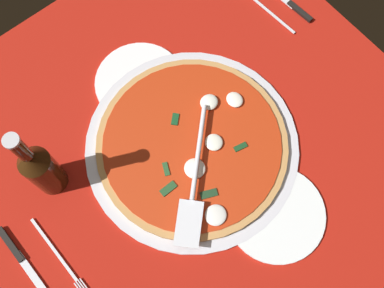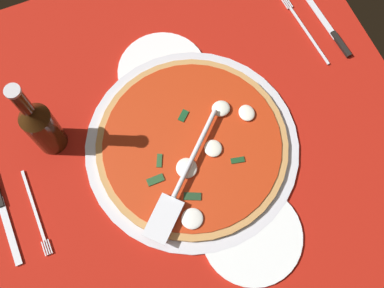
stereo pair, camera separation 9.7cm
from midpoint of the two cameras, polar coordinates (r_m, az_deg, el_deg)
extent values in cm
cube|color=#A4180E|center=(99.76, -3.07, 0.08)|extent=(96.01, 96.01, 0.80)
cube|color=silver|center=(118.25, -22.29, 11.19)|extent=(9.60, 9.60, 0.10)
cube|color=silver|center=(112.76, -23.78, 5.20)|extent=(9.60, 9.60, 0.10)
cube|color=silver|center=(113.28, -15.92, 11.07)|extent=(9.60, 9.60, 0.10)
cube|color=silver|center=(116.99, -8.05, 16.53)|extent=(9.60, 9.60, 0.10)
cube|color=silver|center=(107.53, -17.24, 4.82)|extent=(9.60, 9.60, 0.10)
cube|color=silver|center=(109.77, -9.06, 10.80)|extent=(9.60, 9.60, 0.10)
cube|color=silver|center=(115.20, -1.13, 16.17)|extent=(9.60, 9.60, 0.10)
cube|color=silver|center=(103.25, -18.66, -2.05)|extent=(9.60, 9.60, 0.10)
cube|color=silver|center=(103.82, -10.15, 4.33)|extent=(9.60, 9.60, 0.10)
cube|color=silver|center=(107.86, -1.86, 10.35)|extent=(9.60, 9.60, 0.10)
cube|color=silver|center=(115.00, 5.87, 15.59)|extent=(9.60, 9.60, 0.10)
cube|color=silver|center=(100.64, -20.20, -9.38)|extent=(9.60, 9.60, 0.10)
cube|color=silver|center=(99.39, -11.33, -2.81)|extent=(9.60, 9.60, 0.10)
cube|color=silver|center=(101.80, -2.66, 3.74)|extent=(9.60, 9.60, 0.10)
cube|color=silver|center=(107.65, 5.44, 9.72)|extent=(9.60, 9.60, 0.10)
cube|color=silver|center=(116.40, 12.76, 14.79)|extent=(9.60, 9.60, 0.10)
cube|color=silver|center=(96.67, -12.62, -10.49)|extent=(9.60, 9.60, 0.10)
cube|color=silver|center=(97.28, -3.53, -3.58)|extent=(9.60, 9.60, 0.10)
cube|color=silver|center=(101.58, 4.98, 3.08)|extent=(9.60, 9.60, 0.10)
cube|color=silver|center=(109.14, 12.64, 8.95)|extent=(9.60, 9.60, 0.10)
cube|color=silver|center=(94.50, -4.49, -11.47)|extent=(9.60, 9.60, 0.10)
cube|color=silver|center=(97.04, 4.47, -4.29)|extent=(9.60, 9.60, 0.10)
cube|color=silver|center=(103.15, 12.51, 2.37)|extent=(9.60, 9.60, 0.10)
cube|color=silver|center=(112.26, 19.50, 8.09)|extent=(9.60, 9.60, 0.10)
cube|color=silver|center=(94.26, 3.90, -12.24)|extent=(9.60, 9.60, 0.10)
cube|color=silver|center=(98.69, 12.36, -4.92)|extent=(9.60, 9.60, 0.10)
cube|color=silver|center=(106.45, 19.68, 1.65)|extent=(9.60, 9.60, 0.10)
cube|color=silver|center=(95.96, 12.21, -12.75)|extent=(9.60, 9.60, 0.10)
cube|color=silver|center=(102.13, 19.88, -5.42)|extent=(9.60, 9.60, 0.10)
cube|color=silver|center=(99.49, 20.09, -12.99)|extent=(9.60, 9.60, 0.10)
cylinder|color=silver|center=(98.18, -2.79, -0.69)|extent=(45.45, 45.45, 1.03)
cylinder|color=white|center=(105.42, -9.00, 7.25)|extent=(20.04, 20.04, 1.00)
cylinder|color=white|center=(95.12, 7.44, -8.99)|extent=(20.18, 20.18, 1.00)
cylinder|color=#BD864A|center=(97.20, -2.82, -0.49)|extent=(40.60, 40.60, 1.05)
cylinder|color=#B32D0E|center=(96.56, -2.84, -0.36)|extent=(37.70, 37.70, 0.30)
ellipsoid|color=white|center=(99.67, 2.53, 5.14)|extent=(3.83, 3.39, 1.03)
ellipsoid|color=silver|center=(94.16, -2.57, -3.45)|extent=(4.43, 4.35, 1.07)
ellipsoid|color=silver|center=(91.96, -0.07, -9.21)|extent=(4.25, 4.40, 0.83)
ellipsoid|color=white|center=(95.87, -0.14, -0.19)|extent=(3.80, 3.73, 0.97)
ellipsoid|color=white|center=(99.12, -0.65, 4.81)|extent=(3.69, 3.98, 1.35)
cube|color=#1A361C|center=(93.12, -0.87, -6.61)|extent=(2.88, 3.84, 0.30)
cube|color=#134420|center=(98.40, -5.08, 2.55)|extent=(2.83, 2.92, 0.30)
cube|color=#153E1C|center=(96.04, 3.18, -0.76)|extent=(1.77, 3.03, 0.30)
cube|color=#244C26|center=(94.97, -6.13, -3.50)|extent=(3.07, 2.16, 0.30)
cube|color=#204522|center=(93.85, -5.89, -5.93)|extent=(1.58, 3.51, 0.30)
cube|color=silver|center=(90.73, -3.47, -10.21)|extent=(9.84, 10.07, 0.30)
cylinder|color=silver|center=(93.88, -2.11, -1.27)|extent=(14.74, 15.78, 1.00)
cube|color=white|center=(99.39, -20.79, -13.60)|extent=(17.06, 13.38, 0.60)
cube|color=silver|center=(98.42, -19.48, -12.57)|extent=(15.66, 0.82, 0.25)
cube|color=silver|center=(96.15, -16.53, -17.08)|extent=(3.00, 0.26, 0.25)
cube|color=silver|center=(96.07, -16.31, -16.93)|extent=(3.00, 0.26, 0.25)
cube|color=silver|center=(95.99, -16.10, -16.77)|extent=(3.00, 0.26, 0.25)
cube|color=black|center=(101.37, -24.13, -11.65)|extent=(8.34, 1.32, 0.80)
cube|color=silver|center=(98.79, -21.31, -16.02)|extent=(14.58, 1.60, 0.25)
cube|color=white|center=(116.12, 7.83, 16.29)|extent=(19.29, 12.83, 0.60)
cube|color=silver|center=(114.51, 6.93, 15.72)|extent=(17.00, 1.78, 0.25)
cube|color=black|center=(115.22, 10.79, 15.53)|extent=(7.23, 1.69, 0.80)
cylinder|color=#331C0A|center=(96.08, -20.51, -3.67)|extent=(6.19, 6.19, 13.21)
cone|color=#331C0A|center=(88.49, -22.33, -2.12)|extent=(6.19, 6.19, 3.81)
cylinder|color=#331C0A|center=(83.73, -23.66, -0.98)|extent=(2.49, 2.49, 7.07)
cylinder|color=#B7B7BC|center=(80.43, -24.69, -0.10)|extent=(2.87, 2.87, 0.60)
camera|label=1|loc=(0.05, -92.89, -7.99)|focal=43.18mm
camera|label=2|loc=(0.05, 87.11, 7.99)|focal=43.18mm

